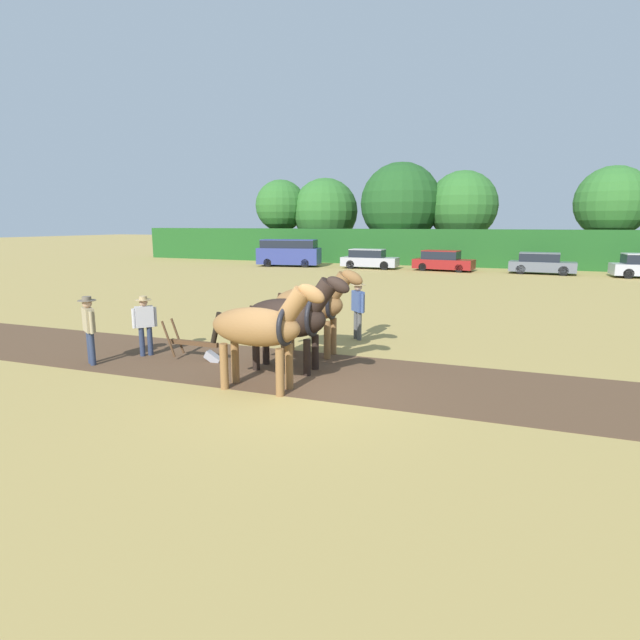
# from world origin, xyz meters

# --- Properties ---
(ground_plane) EXTENTS (240.00, 240.00, 0.00)m
(ground_plane) POSITION_xyz_m (0.00, 0.00, 0.00)
(ground_plane) COLOR #A88E4C
(plowed_furrow_strip) EXTENTS (32.30, 4.88, 0.01)m
(plowed_furrow_strip) POSITION_xyz_m (-5.71, 1.08, 0.00)
(plowed_furrow_strip) COLOR brown
(plowed_furrow_strip) RESTS_ON ground
(hedgerow) EXTENTS (64.19, 1.38, 3.07)m
(hedgerow) POSITION_xyz_m (0.00, 33.74, 1.53)
(hedgerow) COLOR #1E511E
(hedgerow) RESTS_ON ground
(tree_far_left) EXTENTS (5.07, 5.07, 7.83)m
(tree_far_left) POSITION_xyz_m (-18.64, 36.49, 5.27)
(tree_far_left) COLOR #4C3823
(tree_far_left) RESTS_ON ground
(tree_left) EXTENTS (6.46, 6.46, 7.96)m
(tree_left) POSITION_xyz_m (-14.42, 37.86, 4.72)
(tree_left) COLOR #423323
(tree_left) RESTS_ON ground
(tree_center_left) EXTENTS (7.39, 7.39, 9.07)m
(tree_center_left) POSITION_xyz_m (-6.65, 37.24, 5.37)
(tree_center_left) COLOR brown
(tree_center_left) RESTS_ON ground
(tree_center) EXTENTS (6.24, 6.24, 8.23)m
(tree_center) POSITION_xyz_m (-1.22, 38.36, 5.11)
(tree_center) COLOR #4C3823
(tree_center) RESTS_ON ground
(tree_center_right) EXTENTS (5.65, 5.65, 8.03)m
(tree_center_right) POSITION_xyz_m (10.44, 37.03, 5.19)
(tree_center_right) COLOR #4C3823
(tree_center_right) RESTS_ON ground
(draft_horse_lead_left) EXTENTS (2.73, 0.95, 2.42)m
(draft_horse_lead_left) POSITION_xyz_m (-0.71, -0.28, 1.37)
(draft_horse_lead_left) COLOR brown
(draft_horse_lead_left) RESTS_ON ground
(draft_horse_lead_right) EXTENTS (2.81, 1.07, 2.43)m
(draft_horse_lead_right) POSITION_xyz_m (-0.77, 1.27, 1.31)
(draft_horse_lead_right) COLOR black
(draft_horse_lead_right) RESTS_ON ground
(draft_horse_trail_left) EXTENTS (2.63, 1.00, 2.44)m
(draft_horse_trail_left) POSITION_xyz_m (-0.84, 2.82, 1.40)
(draft_horse_trail_left) COLOR brown
(draft_horse_trail_left) RESTS_ON ground
(plow) EXTENTS (1.67, 0.48, 1.13)m
(plow) POSITION_xyz_m (-3.39, 1.17, 0.32)
(plow) COLOR #4C331E
(plow) RESTS_ON ground
(farmer_at_plow) EXTENTS (0.45, 0.51, 1.64)m
(farmer_at_plow) POSITION_xyz_m (-4.98, 1.02, 0.95)
(farmer_at_plow) COLOR #28334C
(farmer_at_plow) RESTS_ON ground
(farmer_beside_team) EXTENTS (0.52, 0.52, 1.81)m
(farmer_beside_team) POSITION_xyz_m (-0.27, 5.03, 1.08)
(farmer_beside_team) COLOR #4C4C4C
(farmer_beside_team) RESTS_ON ground
(farmer_onlooker_left) EXTENTS (0.59, 0.44, 1.75)m
(farmer_onlooker_left) POSITION_xyz_m (-5.68, -0.19, 1.03)
(farmer_onlooker_left) COLOR #28334C
(farmer_onlooker_left) RESTS_ON ground
(parked_van) EXTENTS (5.43, 2.91, 2.22)m
(parked_van) POSITION_xyz_m (-13.96, 28.53, 1.14)
(parked_van) COLOR navy
(parked_van) RESTS_ON ground
(parked_car_left) EXTENTS (4.46, 1.79, 1.54)m
(parked_car_left) POSITION_xyz_m (-7.12, 29.00, 0.74)
(parked_car_left) COLOR #9E9EA8
(parked_car_left) RESTS_ON ground
(parked_car_center_left) EXTENTS (4.59, 2.29, 1.53)m
(parked_car_center_left) POSITION_xyz_m (-1.39, 29.27, 0.73)
(parked_car_center_left) COLOR maroon
(parked_car_center_left) RESTS_ON ground
(parked_car_center) EXTENTS (4.47, 1.92, 1.51)m
(parked_car_center) POSITION_xyz_m (5.47, 29.43, 0.73)
(parked_car_center) COLOR #565B66
(parked_car_center) RESTS_ON ground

